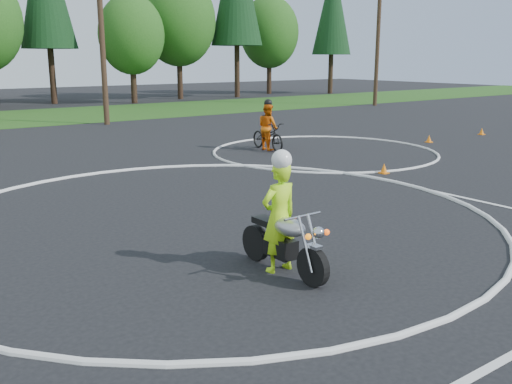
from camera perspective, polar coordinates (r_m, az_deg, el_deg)
ground at (r=9.92m, az=4.38°, el=-6.49°), size 120.00×120.00×0.00m
course_markings at (r=14.49m, az=-0.28°, el=-0.03°), size 19.05×19.05×0.12m
primary_motorcycle at (r=9.03m, az=2.88°, el=-5.00°), size 0.71×2.03×1.07m
rider_primary_grp at (r=9.00m, az=2.34°, el=-2.15°), size 0.66×0.44×1.98m
rider_second_grp at (r=21.15m, az=1.20°, el=6.00°), size 0.81×1.99×1.87m
traffic_cones at (r=16.02m, az=13.00°, el=1.39°), size 21.49×10.60×0.30m
treeline at (r=46.72m, az=-10.05°, el=17.14°), size 38.20×8.10×14.52m
utility_poles at (r=30.23m, az=-15.26°, el=16.37°), size 41.60×1.12×10.00m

